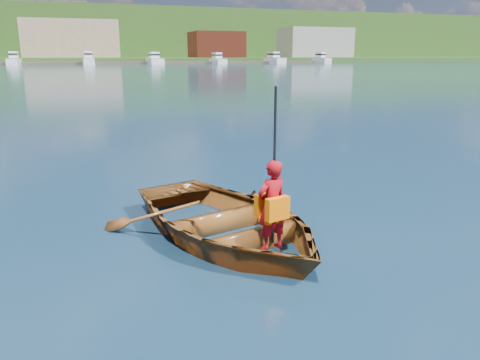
% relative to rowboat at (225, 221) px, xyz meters
% --- Properties ---
extents(ground, '(600.00, 600.00, 0.00)m').
position_rel_rowboat_xyz_m(ground, '(0.99, 0.35, -0.26)').
color(ground, '#122740').
rests_on(ground, ground).
extents(rowboat, '(3.82, 4.59, 0.82)m').
position_rel_rowboat_xyz_m(rowboat, '(0.00, 0.00, 0.00)').
color(rowboat, brown).
rests_on(rowboat, ground).
extents(child_paddler, '(0.51, 0.42, 2.14)m').
position_rel_rowboat_xyz_m(child_paddler, '(0.39, -0.82, 0.45)').
color(child_paddler, '#9D0B12').
rests_on(child_paddler, ground).
extents(shoreline, '(400.00, 140.00, 22.00)m').
position_rel_rowboat_xyz_m(shoreline, '(0.99, 236.96, 10.06)').
color(shoreline, '#3B531E').
rests_on(shoreline, ground).
extents(dock, '(160.04, 9.50, 0.80)m').
position_rel_rowboat_xyz_m(dock, '(-4.86, 148.35, 0.14)').
color(dock, brown).
rests_on(dock, ground).
extents(waterfront_buildings, '(202.00, 16.00, 14.00)m').
position_rel_rowboat_xyz_m(waterfront_buildings, '(-6.75, 165.35, 7.48)').
color(waterfront_buildings, maroon).
rests_on(waterfront_buildings, ground).
extents(marina_yachts, '(139.63, 13.84, 4.13)m').
position_rel_rowboat_xyz_m(marina_yachts, '(9.07, 143.66, 1.10)').
color(marina_yachts, white).
rests_on(marina_yachts, ground).
extents(hillside_trees, '(307.06, 79.97, 22.58)m').
position_rel_rowboat_xyz_m(hillside_trees, '(9.88, 233.92, 16.23)').
color(hillside_trees, '#382314').
rests_on(hillside_trees, ground).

